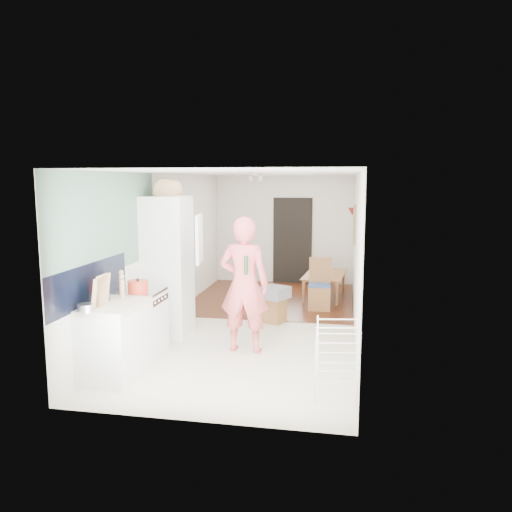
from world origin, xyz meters
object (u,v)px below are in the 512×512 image
(person, at_px, (244,273))
(stool, at_px, (274,310))
(dining_table, at_px, (326,288))
(dining_chair, at_px, (320,284))
(drying_rack, at_px, (337,362))

(person, bearing_deg, stool, -96.16)
(dining_table, distance_m, dining_chair, 1.04)
(dining_chair, relative_size, stool, 2.28)
(person, height_order, stool, person)
(dining_table, distance_m, stool, 2.13)
(person, height_order, dining_chair, person)
(drying_rack, bearing_deg, person, 123.76)
(person, distance_m, stool, 1.76)
(dining_chair, bearing_deg, dining_table, 83.68)
(person, bearing_deg, dining_table, -104.13)
(person, height_order, dining_table, person)
(dining_table, height_order, drying_rack, drying_rack)
(dining_table, xyz_separation_m, dining_chair, (-0.08, -1.00, 0.27))
(person, relative_size, stool, 5.33)
(stool, bearing_deg, dining_chair, 54.32)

